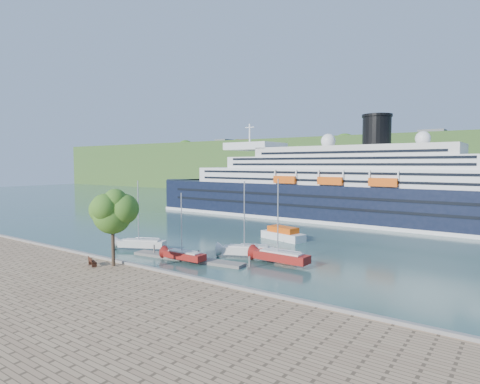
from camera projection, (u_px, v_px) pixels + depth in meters
ground at (120, 270)px, 48.56m from camera, size 400.00×400.00×0.00m
far_hillside at (407, 166)px, 165.74m from camera, size 400.00×50.00×24.00m
quay_coping at (118, 261)px, 48.31m from camera, size 220.00×0.50×0.30m
cruise_ship at (328, 169)px, 91.72m from camera, size 104.42×17.43×23.38m
park_bench at (93, 261)px, 46.57m from camera, size 1.90×1.30×1.13m
promenade_tree at (113, 224)px, 46.31m from camera, size 5.89×5.89×9.75m
floating_pontoon at (187, 259)px, 53.69m from camera, size 17.02×4.17×0.38m
sailboat_white_near at (142, 217)px, 59.27m from camera, size 7.84×5.22×9.91m
sailboat_red at (184, 229)px, 52.18m from camera, size 6.74×1.95×8.68m
sailboat_white_far at (248, 222)px, 54.47m from camera, size 7.99×5.13×10.05m
tender_launch at (283, 233)px, 67.97m from camera, size 8.50×4.65×2.23m
sailboat_extra at (282, 224)px, 50.59m from camera, size 8.18×2.51×10.48m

